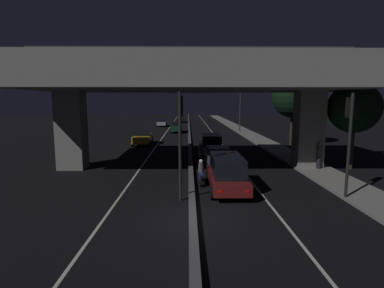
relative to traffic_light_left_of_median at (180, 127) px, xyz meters
The scene contains 21 objects.
ground_plane 4.38m from the traffic_light_left_of_median, 77.44° to the right, with size 200.00×200.00×0.00m, color black.
lane_line_left_inner 32.84m from the traffic_light_left_of_median, 95.38° to the left, with size 0.12×126.00×0.00m, color beige.
lane_line_right_inner 32.96m from the traffic_light_left_of_median, 82.68° to the left, with size 0.12×126.00×0.00m, color beige.
median_divider 32.69m from the traffic_light_left_of_median, 89.02° to the left, with size 0.31×126.00×0.26m, color #4C4C51.
sidewalk_right 27.35m from the traffic_light_left_of_median, 70.10° to the left, with size 2.60×126.00×0.15m, color gray.
elevated_overpass 7.59m from the traffic_light_left_of_median, 85.49° to the left, with size 22.30×9.76×8.46m.
traffic_light_left_of_median is the anchor object (origin of this frame).
traffic_light_right_of_median 8.04m from the traffic_light_left_of_median, ahead, with size 0.30×0.49×5.14m.
street_lamp 33.98m from the traffic_light_left_of_median, 75.93° to the left, with size 1.98×0.32×7.07m.
car_dark_red_lead 3.89m from the traffic_light_left_of_median, 32.88° to the left, with size 1.97×4.64×1.87m.
car_grey_second 7.95m from the traffic_light_left_of_median, 70.47° to the left, with size 2.03×4.66×1.56m.
car_grey_third 13.22m from the traffic_light_left_of_median, 78.91° to the left, with size 2.16×4.48×1.81m.
car_taxi_yellow_lead_oncoming 19.87m from the traffic_light_left_of_median, 103.79° to the left, with size 2.13×4.70×1.58m.
car_dark_green_second_oncoming 32.62m from the traffic_light_left_of_median, 92.63° to the left, with size 1.95×4.63×1.64m.
car_silver_third_oncoming 44.32m from the traffic_light_left_of_median, 96.13° to the left, with size 1.91×4.04×1.44m.
car_black_fourth_oncoming 56.02m from the traffic_light_left_of_median, 91.26° to the left, with size 2.00×4.59×1.42m.
motorcycle_blue_filtering_near 4.25m from the traffic_light_left_of_median, 68.55° to the left, with size 0.33×1.82×1.45m.
motorcycle_white_filtering_mid 10.20m from the traffic_light_left_of_median, 82.06° to the left, with size 0.32×1.94×1.50m.
pedestrian_on_sidewalk 11.54m from the traffic_light_left_of_median, 33.16° to the left, with size 0.37×0.37×1.80m.
roadside_tree_kerbside_near 13.65m from the traffic_light_left_of_median, 29.25° to the left, with size 3.53×3.53×6.11m.
roadside_tree_kerbside_mid 22.11m from the traffic_light_left_of_median, 57.59° to the left, with size 4.63×4.63×7.62m.
Camera 1 is at (-0.18, -11.55, 4.73)m, focal length 28.00 mm.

